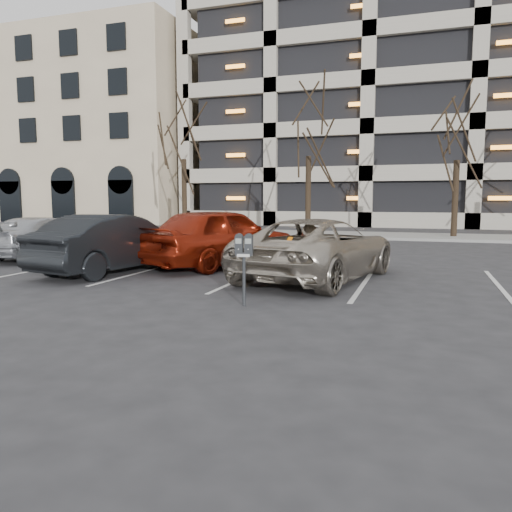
{
  "coord_description": "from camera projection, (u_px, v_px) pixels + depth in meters",
  "views": [
    {
      "loc": [
        2.58,
        -9.15,
        1.88
      ],
      "look_at": [
        -0.08,
        -1.16,
        0.91
      ],
      "focal_mm": 35.0,
      "sensor_mm": 36.0,
      "label": 1
    }
  ],
  "objects": [
    {
      "name": "ground",
      "position": [
        279.0,
        296.0,
        9.65
      ],
      "size": [
        140.0,
        140.0,
        0.0
      ],
      "primitive_type": "plane",
      "color": "#28282B",
      "rests_on": "ground"
    },
    {
      "name": "sidewalk",
      "position": [
        367.0,
        235.0,
        24.72
      ],
      "size": [
        80.0,
        4.0,
        0.12
      ],
      "primitive_type": "cube",
      "color": "gray",
      "rests_on": "ground"
    },
    {
      "name": "stall_lines",
      "position": [
        250.0,
        275.0,
        12.26
      ],
      "size": [
        16.9,
        5.2,
        0.0
      ],
      "color": "silver",
      "rests_on": "ground"
    },
    {
      "name": "office_building",
      "position": [
        75.0,
        137.0,
        45.79
      ],
      "size": [
        26.0,
        16.2,
        15.0
      ],
      "color": "tan",
      "rests_on": "ground"
    },
    {
      "name": "tree_a",
      "position": [
        183.0,
        114.0,
        27.13
      ],
      "size": [
        3.94,
        3.94,
        8.95
      ],
      "color": "black",
      "rests_on": "ground"
    },
    {
      "name": "tree_b",
      "position": [
        309.0,
        107.0,
        24.93
      ],
      "size": [
        3.93,
        3.93,
        8.92
      ],
      "color": "black",
      "rests_on": "ground"
    },
    {
      "name": "tree_c",
      "position": [
        459.0,
        111.0,
        22.8
      ],
      "size": [
        3.56,
        3.56,
        8.1
      ],
      "color": "black",
      "rests_on": "ground"
    },
    {
      "name": "parking_meter",
      "position": [
        244.0,
        252.0,
        8.66
      ],
      "size": [
        0.34,
        0.17,
        1.25
      ],
      "rotation": [
        0.0,
        0.0,
        0.16
      ],
      "color": "black",
      "rests_on": "ground"
    },
    {
      "name": "suv_silver",
      "position": [
        318.0,
        249.0,
        11.62
      ],
      "size": [
        3.4,
        5.5,
        1.43
      ],
      "rotation": [
        0.0,
        0.0,
        2.93
      ],
      "color": "#B8AE9D",
      "rests_on": "ground"
    },
    {
      "name": "car_red",
      "position": [
        221.0,
        237.0,
        13.85
      ],
      "size": [
        3.65,
        5.22,
        1.65
      ],
      "primitive_type": "imported",
      "rotation": [
        0.0,
        0.0,
        2.75
      ],
      "color": "maroon",
      "rests_on": "ground"
    },
    {
      "name": "car_dark",
      "position": [
        115.0,
        243.0,
        12.76
      ],
      "size": [
        2.4,
        4.71,
        1.48
      ],
      "primitive_type": "imported",
      "rotation": [
        0.0,
        0.0,
        2.95
      ],
      "color": "black",
      "rests_on": "ground"
    },
    {
      "name": "car_silver",
      "position": [
        46.0,
        237.0,
        15.85
      ],
      "size": [
        1.85,
        4.49,
        1.3
      ],
      "primitive_type": "imported",
      "rotation": [
        0.0,
        0.0,
        3.14
      ],
      "color": "#B6B9BE",
      "rests_on": "ground"
    }
  ]
}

